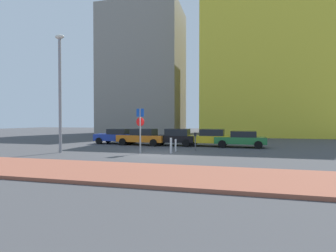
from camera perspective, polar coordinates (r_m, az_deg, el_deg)
The scene contains 14 objects.
ground_plane at distance 17.44m, azimuth -2.54°, elevation -6.21°, with size 120.00×120.00×0.00m, color #424244.
sidewalk_brick at distance 11.32m, azimuth -12.44°, elevation -9.89°, with size 40.00×4.08×0.14m, color #93513D.
parked_car_blue at distance 25.52m, azimuth -11.20°, elevation -2.20°, with size 4.15×2.12×1.45m.
parked_car_orange at distance 23.87m, azimuth -5.71°, elevation -2.37°, with size 4.58×2.24×1.50m.
parked_car_black at distance 23.20m, azimuth 1.49°, elevation -2.43°, with size 3.93×2.02×1.52m.
parked_car_yellow at distance 22.91m, azimuth 9.10°, elevation -2.51°, with size 4.13×2.11×1.51m.
parked_car_green at distance 22.54m, azimuth 15.90°, elevation -2.74°, with size 4.24×2.18×1.36m.
parking_sign_post at distance 17.65m, azimuth -6.18°, elevation 0.23°, with size 0.60×0.10×3.10m.
parking_meter at distance 19.42m, azimuth 6.07°, elevation -2.85°, with size 0.18×0.14×1.35m.
street_lamp at distance 19.75m, azimuth -22.87°, elevation 8.46°, with size 0.70×0.36×8.27m.
traffic_bollard_near at distance 18.62m, azimuth 1.71°, elevation -4.32°, with size 0.13×0.13×0.92m, color #B7B7BC.
traffic_bollard_mid at distance 17.63m, azimuth 0.67°, elevation -4.38°, with size 0.15×0.15×1.07m, color #B7B7BC.
building_colorful_midrise at distance 45.14m, azimuth 20.35°, elevation 12.77°, with size 18.32×17.73×22.77m, color gold.
building_under_construction at distance 47.18m, azimuth -5.56°, elevation 11.86°, with size 13.84×10.09×22.03m, color gray.
Camera 1 is at (5.00, -16.56, 2.23)m, focal length 27.45 mm.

